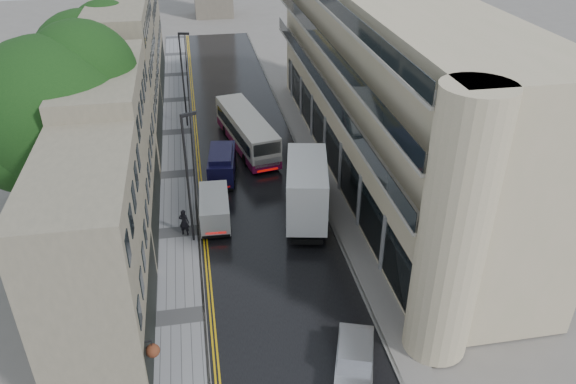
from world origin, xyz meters
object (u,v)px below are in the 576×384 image
object	(u,v)px
silver_hatchback	(336,376)
lamp_post_far	(183,81)
white_van	(201,223)
pedestrian	(184,222)
white_lorry	(288,203)
navy_van	(209,174)
cream_bus	(245,148)
tree_near	(57,143)
tree_far	(91,82)
lamp_post_near	(188,181)

from	to	relation	value
silver_hatchback	lamp_post_far	bearing A→B (deg)	119.40
white_van	pedestrian	xyz separation A→B (m)	(-1.13, 0.23, 0.02)
white_lorry	navy_van	distance (m)	8.53
cream_bus	pedestrian	size ratio (longest dim) A/B	5.70
white_van	cream_bus	bearing A→B (deg)	70.12
tree_near	lamp_post_far	distance (m)	18.88
white_lorry	lamp_post_far	distance (m)	20.24
cream_bus	white_van	bearing A→B (deg)	-122.95
tree_near	tree_far	xyz separation A→B (m)	(0.30, 13.00, -0.72)
navy_van	lamp_post_near	bearing A→B (deg)	-94.82
white_lorry	silver_hatchback	xyz separation A→B (m)	(-0.08, -13.21, -1.54)
white_lorry	pedestrian	distance (m)	7.03
lamp_post_near	pedestrian	bearing A→B (deg)	103.40
white_lorry	navy_van	xyz separation A→B (m)	(-4.89, 6.91, -1.05)
tree_near	white_van	size ratio (longest dim) A/B	3.03
cream_bus	white_lorry	distance (m)	10.62
white_lorry	lamp_post_far	size ratio (longest dim) A/B	1.00
tree_near	lamp_post_far	xyz separation A→B (m)	(7.63, 17.09, -2.46)
silver_hatchback	lamp_post_near	size ratio (longest dim) A/B	0.46
cream_bus	lamp_post_far	world-z (taller)	lamp_post_far
tree_near	cream_bus	size ratio (longest dim) A/B	1.27
lamp_post_far	white_van	bearing A→B (deg)	-74.88
tree_far	navy_van	size ratio (longest dim) A/B	2.53
tree_far	lamp_post_near	size ratio (longest dim) A/B	1.41
white_lorry	white_van	distance (m)	5.91
cream_bus	white_lorry	xyz separation A→B (m)	(1.78, -10.44, 0.81)
silver_hatchback	navy_van	world-z (taller)	navy_van
white_lorry	navy_van	size ratio (longest dim) A/B	1.78
cream_bus	tree_far	bearing A→B (deg)	147.96
white_lorry	lamp_post_near	distance (m)	6.71
white_van	pedestrian	world-z (taller)	white_van
pedestrian	tree_far	bearing A→B (deg)	-44.61
cream_bus	silver_hatchback	world-z (taller)	cream_bus
tree_near	tree_far	distance (m)	13.02
tree_near	white_lorry	size ratio (longest dim) A/B	1.58
tree_near	cream_bus	distance (m)	15.77
white_van	lamp_post_near	size ratio (longest dim) A/B	0.52
white_van	lamp_post_far	size ratio (longest dim) A/B	0.52
cream_bus	pedestrian	bearing A→B (deg)	-128.92
white_van	navy_van	distance (m)	6.35
white_lorry	silver_hatchback	distance (m)	13.30
tree_near	lamp_post_near	distance (m)	8.20
tree_far	tree_near	bearing A→B (deg)	-91.32
white_lorry	lamp_post_near	world-z (taller)	lamp_post_near
navy_van	tree_near	bearing A→B (deg)	-144.39
white_lorry	lamp_post_far	xyz separation A→B (m)	(-6.31, 19.10, 2.17)
cream_bus	pedestrian	xyz separation A→B (m)	(-5.09, -9.60, -0.43)
silver_hatchback	white_van	world-z (taller)	white_van
tree_far	silver_hatchback	xyz separation A→B (m)	(13.56, -28.22, -5.45)
pedestrian	lamp_post_far	distance (m)	18.58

